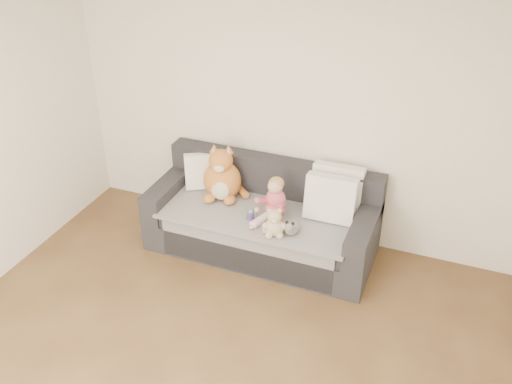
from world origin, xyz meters
TOP-DOWN VIEW (x-y plane):
  - room_shell at (0.00, 0.42)m, footprint 5.00×5.00m
  - sofa at (-0.13, 2.06)m, footprint 2.20×0.94m
  - cushion_left at (-0.83, 2.22)m, footprint 0.43×0.35m
  - cushion_right_back at (0.53, 2.32)m, footprint 0.49×0.22m
  - cushion_right_front at (0.52, 2.11)m, footprint 0.48×0.22m
  - toddler at (0.03, 1.93)m, footprint 0.29×0.43m
  - plush_cat at (-0.58, 2.10)m, footprint 0.47×0.45m
  - teddy_bear at (0.13, 1.66)m, footprint 0.21×0.18m
  - plush_cow at (0.27, 1.73)m, footprint 0.14×0.21m
  - sippy_cup at (-0.16, 1.82)m, footprint 0.10×0.08m

SIDE VIEW (x-z plane):
  - sofa at x=-0.13m, z-range -0.12..0.73m
  - sippy_cup at x=-0.16m, z-range 0.48..0.59m
  - plush_cow at x=0.27m, z-range 0.46..0.63m
  - teddy_bear at x=0.13m, z-range 0.44..0.73m
  - toddler at x=0.03m, z-range 0.44..0.86m
  - cushion_left at x=-0.83m, z-range 0.47..0.84m
  - plush_cat at x=-0.58m, z-range 0.39..0.98m
  - cushion_right_front at x=0.52m, z-range 0.47..0.91m
  - cushion_right_back at x=0.53m, z-range 0.46..0.93m
  - room_shell at x=0.00m, z-range -1.20..3.80m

